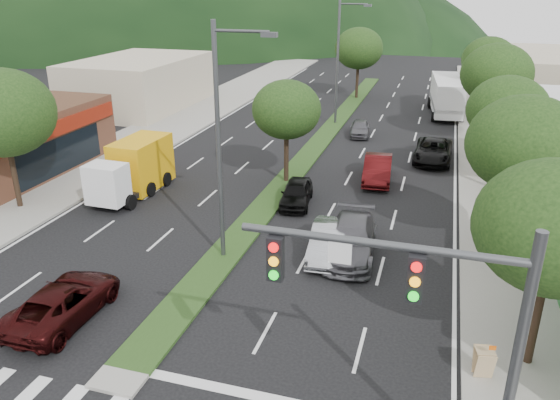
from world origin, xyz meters
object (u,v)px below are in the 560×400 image
(car_queue_b, at_px, (351,240))
(tree_r_b, at_px, (525,144))
(tree_med_near, at_px, (287,110))
(streetlight_mid, at_px, (340,56))
(car_queue_a, at_px, (296,193))
(car_queue_d, at_px, (433,151))
(streetlight_near, at_px, (223,134))
(suv_maroon, at_px, (63,302))
(tree_r_d, at_px, (497,74))
(sedan_silver, at_px, (328,241))
(tree_med_far, at_px, (359,48))
(car_queue_c, at_px, (378,169))
(tree_r_c, at_px, (508,110))
(tree_l_a, at_px, (2,113))
(car_queue_e, at_px, (360,128))
(box_truck, at_px, (135,169))
(tree_r_a, at_px, (555,227))
(a_frame_sign, at_px, (484,360))
(traffic_signal, at_px, (442,324))
(motorhome, at_px, (446,95))

(car_queue_b, bearing_deg, tree_r_b, 13.64)
(tree_med_near, distance_m, streetlight_mid, 15.05)
(car_queue_a, bearing_deg, car_queue_d, 48.34)
(streetlight_near, relative_size, suv_maroon, 2.05)
(suv_maroon, height_order, car_queue_d, car_queue_d)
(suv_maroon, bearing_deg, car_queue_a, -112.01)
(tree_r_d, bearing_deg, sedan_silver, -110.33)
(tree_med_far, bearing_deg, car_queue_c, -77.82)
(streetlight_near, bearing_deg, tree_r_c, 45.49)
(tree_l_a, relative_size, streetlight_near, 0.72)
(tree_r_d, bearing_deg, car_queue_e, -178.73)
(car_queue_b, distance_m, car_queue_d, 15.29)
(tree_med_near, relative_size, streetlight_mid, 0.60)
(car_queue_a, xyz_separation_m, car_queue_c, (3.72, 5.00, 0.10))
(tree_med_far, height_order, streetlight_near, streetlight_near)
(tree_r_b, distance_m, tree_med_far, 34.18)
(tree_med_near, xyz_separation_m, car_queue_a, (1.50, -3.21, -3.77))
(streetlight_near, xyz_separation_m, sedan_silver, (4.19, 1.46, -4.88))
(tree_r_b, height_order, box_truck, tree_r_b)
(tree_med_far, xyz_separation_m, sedan_silver, (4.39, -34.54, -4.31))
(streetlight_near, bearing_deg, tree_med_far, 90.33)
(tree_r_a, xyz_separation_m, tree_r_b, (-0.00, 8.00, 0.22))
(car_queue_a, bearing_deg, tree_med_near, 107.62)
(sedan_silver, relative_size, car_queue_a, 1.10)
(tree_r_c, bearing_deg, tree_r_d, 90.00)
(car_queue_d, height_order, box_truck, box_truck)
(streetlight_near, bearing_deg, box_truck, 143.50)
(tree_l_a, distance_m, streetlight_mid, 26.28)
(tree_r_b, xyz_separation_m, car_queue_a, (-10.50, 2.79, -4.38))
(tree_r_b, bearing_deg, a_frame_sign, -98.80)
(tree_l_a, height_order, car_queue_a, tree_l_a)
(tree_med_near, bearing_deg, tree_l_a, -147.38)
(tree_r_b, distance_m, car_queue_d, 14.00)
(tree_med_far, relative_size, box_truck, 1.14)
(tree_r_a, distance_m, a_frame_sign, 4.50)
(traffic_signal, distance_m, streetlight_near, 13.03)
(streetlight_near, distance_m, sedan_silver, 6.60)
(motorhome, bearing_deg, streetlight_mid, -149.24)
(tree_l_a, relative_size, car_queue_b, 1.40)
(tree_r_d, height_order, motorhome, tree_r_d)
(sedan_silver, relative_size, a_frame_sign, 3.40)
(tree_med_far, relative_size, motorhome, 0.81)
(traffic_signal, xyz_separation_m, car_queue_c, (-3.80, 21.33, -3.89))
(tree_l_a, bearing_deg, car_queue_c, 28.92)
(streetlight_mid, xyz_separation_m, sedan_silver, (4.19, -23.54, -4.88))
(tree_med_near, distance_m, streetlight_near, 10.07)
(traffic_signal, xyz_separation_m, tree_r_c, (2.97, 21.54, 0.10))
(tree_l_a, bearing_deg, tree_med_near, 32.62)
(tree_r_c, height_order, car_queue_b, tree_r_c)
(tree_med_near, height_order, sedan_silver, tree_med_near)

